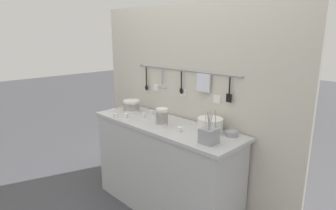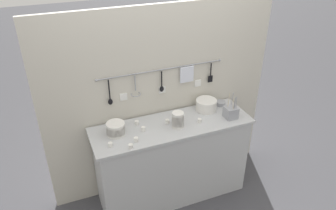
{
  "view_description": "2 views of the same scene",
  "coord_description": "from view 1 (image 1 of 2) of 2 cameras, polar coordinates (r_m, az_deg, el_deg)",
  "views": [
    {
      "loc": [
        1.79,
        -1.73,
        1.69
      ],
      "look_at": [
        0.01,
        0.04,
        1.06
      ],
      "focal_mm": 30.0,
      "sensor_mm": 36.0,
      "label": 1
    },
    {
      "loc": [
        -1.03,
        -2.44,
        2.63
      ],
      "look_at": [
        -0.04,
        -0.0,
        1.12
      ],
      "focal_mm": 35.0,
      "sensor_mm": 36.0,
      "label": 2
    }
  ],
  "objects": [
    {
      "name": "ground_plane",
      "position": [
        3.0,
        -0.74,
        -20.18
      ],
      "size": [
        20.0,
        20.0,
        0.0
      ],
      "primitive_type": "plane",
      "color": "#424247"
    },
    {
      "name": "counter",
      "position": [
        2.78,
        -0.77,
        -12.52
      ],
      "size": [
        1.57,
        0.51,
        0.89
      ],
      "color": "#B7BABC",
      "rests_on": "ground"
    },
    {
      "name": "back_wall",
      "position": [
        2.78,
        3.46,
        -0.5
      ],
      "size": [
        2.37,
        0.11,
        1.98
      ],
      "color": "beige",
      "rests_on": "ground"
    },
    {
      "name": "bowl_stack_back_corner",
      "position": [
        2.52,
        -1.24,
        -2.48
      ],
      "size": [
        0.11,
        0.11,
        0.16
      ],
      "color": "silver",
      "rests_on": "counter"
    },
    {
      "name": "bowl_stack_tall_left",
      "position": [
        3.01,
        -7.46,
        -0.21
      ],
      "size": [
        0.17,
        0.17,
        0.12
      ],
      "color": "silver",
      "rests_on": "counter"
    },
    {
      "name": "plate_stack",
      "position": [
        2.41,
        8.58,
        -3.99
      ],
      "size": [
        0.21,
        0.21,
        0.11
      ],
      "color": "silver",
      "rests_on": "counter"
    },
    {
      "name": "steel_mixing_bowl",
      "position": [
        2.34,
        12.8,
        -5.66
      ],
      "size": [
        0.1,
        0.1,
        0.04
      ],
      "color": "#93969E",
      "rests_on": "counter"
    },
    {
      "name": "cutlery_caddy",
      "position": [
        2.15,
        8.31,
        -6.14
      ],
      "size": [
        0.12,
        0.12,
        0.26
      ],
      "color": "#93969E",
      "rests_on": "counter"
    },
    {
      "name": "cup_front_left",
      "position": [
        2.91,
        -3.33,
        -1.46
      ],
      "size": [
        0.04,
        0.04,
        0.04
      ],
      "color": "silver",
      "rests_on": "counter"
    },
    {
      "name": "cup_mid_row",
      "position": [
        2.83,
        -10.67,
        -2.12
      ],
      "size": [
        0.04,
        0.04,
        0.04
      ],
      "color": "silver",
      "rests_on": "counter"
    },
    {
      "name": "cup_centre",
      "position": [
        3.0,
        -10.95,
        -1.19
      ],
      "size": [
        0.04,
        0.04,
        0.04
      ],
      "color": "silver",
      "rests_on": "counter"
    },
    {
      "name": "cup_front_right",
      "position": [
        2.81,
        -4.89,
        -2.03
      ],
      "size": [
        0.04,
        0.04,
        0.04
      ],
      "color": "silver",
      "rests_on": "counter"
    },
    {
      "name": "cup_edge_near",
      "position": [
        2.38,
        2.43,
        -4.96
      ],
      "size": [
        0.04,
        0.04,
        0.04
      ],
      "color": "silver",
      "rests_on": "counter"
    },
    {
      "name": "cup_back_left",
      "position": [
        2.82,
        -8.52,
        -2.11
      ],
      "size": [
        0.04,
        0.04,
        0.04
      ],
      "color": "silver",
      "rests_on": "counter"
    },
    {
      "name": "cup_edge_far",
      "position": [
        2.65,
        -0.78,
        -2.99
      ],
      "size": [
        0.04,
        0.04,
        0.04
      ],
      "color": "silver",
      "rests_on": "counter"
    }
  ]
}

